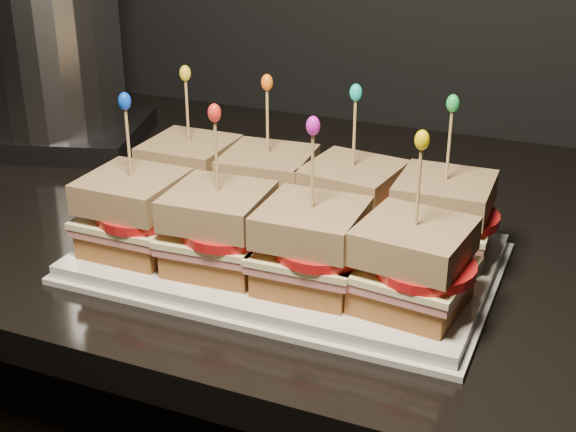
% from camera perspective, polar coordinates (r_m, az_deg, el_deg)
% --- Properties ---
extents(granite_slab, '(2.41, 0.70, 0.04)m').
position_cam_1_polar(granite_slab, '(0.98, -3.75, 0.54)').
color(granite_slab, black).
rests_on(granite_slab, cabinet).
extents(platter, '(0.39, 0.24, 0.02)m').
position_cam_1_polar(platter, '(0.80, -0.00, -2.99)').
color(platter, white).
rests_on(platter, granite_slab).
extents(platter_rim, '(0.41, 0.26, 0.01)m').
position_cam_1_polar(platter_rim, '(0.81, -0.00, -3.37)').
color(platter_rim, white).
rests_on(platter_rim, granite_slab).
extents(sandwich_0_bread_bot, '(0.09, 0.09, 0.02)m').
position_cam_1_polar(sandwich_0_bread_bot, '(0.90, -6.85, 1.35)').
color(sandwich_0_bread_bot, brown).
rests_on(sandwich_0_bread_bot, platter).
extents(sandwich_0_ham, '(0.10, 0.09, 0.01)m').
position_cam_1_polar(sandwich_0_ham, '(0.89, -6.90, 2.30)').
color(sandwich_0_ham, '#C46A61').
rests_on(sandwich_0_ham, sandwich_0_bread_bot).
extents(sandwich_0_cheese, '(0.10, 0.09, 0.01)m').
position_cam_1_polar(sandwich_0_cheese, '(0.89, -6.93, 2.71)').
color(sandwich_0_cheese, '#FFF4A8').
rests_on(sandwich_0_cheese, sandwich_0_ham).
extents(sandwich_0_tomato, '(0.09, 0.09, 0.01)m').
position_cam_1_polar(sandwich_0_tomato, '(0.87, -6.46, 2.93)').
color(sandwich_0_tomato, red).
rests_on(sandwich_0_tomato, sandwich_0_cheese).
extents(sandwich_0_bread_top, '(0.09, 0.09, 0.03)m').
position_cam_1_polar(sandwich_0_bread_top, '(0.88, -7.01, 4.35)').
color(sandwich_0_bread_top, '#522E0D').
rests_on(sandwich_0_bread_top, sandwich_0_tomato).
extents(sandwich_0_pick, '(0.00, 0.00, 0.09)m').
position_cam_1_polar(sandwich_0_pick, '(0.86, -7.16, 7.15)').
color(sandwich_0_pick, tan).
rests_on(sandwich_0_pick, sandwich_0_bread_top).
extents(sandwich_0_frill, '(0.01, 0.01, 0.02)m').
position_cam_1_polar(sandwich_0_frill, '(0.85, -7.32, 10.04)').
color(sandwich_0_frill, yellow).
rests_on(sandwich_0_frill, sandwich_0_pick).
extents(sandwich_1_bread_bot, '(0.09, 0.09, 0.02)m').
position_cam_1_polar(sandwich_1_bread_bot, '(0.86, -1.41, 0.40)').
color(sandwich_1_bread_bot, brown).
rests_on(sandwich_1_bread_bot, platter).
extents(sandwich_1_ham, '(0.10, 0.10, 0.01)m').
position_cam_1_polar(sandwich_1_ham, '(0.85, -1.42, 1.39)').
color(sandwich_1_ham, '#C46A61').
rests_on(sandwich_1_ham, sandwich_1_bread_bot).
extents(sandwich_1_cheese, '(0.10, 0.10, 0.01)m').
position_cam_1_polar(sandwich_1_cheese, '(0.85, -1.42, 1.82)').
color(sandwich_1_cheese, '#FFF4A8').
rests_on(sandwich_1_cheese, sandwich_1_ham).
extents(sandwich_1_tomato, '(0.09, 0.09, 0.01)m').
position_cam_1_polar(sandwich_1_tomato, '(0.84, -0.85, 2.03)').
color(sandwich_1_tomato, red).
rests_on(sandwich_1_tomato, sandwich_1_cheese).
extents(sandwich_1_bread_top, '(0.09, 0.09, 0.03)m').
position_cam_1_polar(sandwich_1_bread_top, '(0.84, -1.44, 3.52)').
color(sandwich_1_bread_top, '#522E0D').
rests_on(sandwich_1_bread_top, sandwich_1_tomato).
extents(sandwich_1_pick, '(0.00, 0.00, 0.09)m').
position_cam_1_polar(sandwich_1_pick, '(0.82, -1.47, 6.45)').
color(sandwich_1_pick, tan).
rests_on(sandwich_1_pick, sandwich_1_bread_top).
extents(sandwich_1_frill, '(0.01, 0.01, 0.02)m').
position_cam_1_polar(sandwich_1_frill, '(0.81, -1.51, 9.48)').
color(sandwich_1_frill, orange).
rests_on(sandwich_1_frill, sandwich_1_pick).
extents(sandwich_2_bread_bot, '(0.10, 0.10, 0.02)m').
position_cam_1_polar(sandwich_2_bread_bot, '(0.83, 4.51, -0.63)').
color(sandwich_2_bread_bot, brown).
rests_on(sandwich_2_bread_bot, platter).
extents(sandwich_2_ham, '(0.11, 0.10, 0.01)m').
position_cam_1_polar(sandwich_2_ham, '(0.82, 4.54, 0.38)').
color(sandwich_2_ham, '#C46A61').
rests_on(sandwich_2_ham, sandwich_2_bread_bot).
extents(sandwich_2_cheese, '(0.11, 0.10, 0.01)m').
position_cam_1_polar(sandwich_2_cheese, '(0.82, 4.56, 0.83)').
color(sandwich_2_cheese, '#FFF4A8').
rests_on(sandwich_2_cheese, sandwich_2_ham).
extents(sandwich_2_tomato, '(0.09, 0.09, 0.01)m').
position_cam_1_polar(sandwich_2_tomato, '(0.80, 5.24, 1.03)').
color(sandwich_2_tomato, red).
rests_on(sandwich_2_tomato, sandwich_2_cheese).
extents(sandwich_2_bread_top, '(0.10, 0.10, 0.03)m').
position_cam_1_polar(sandwich_2_bread_top, '(0.81, 4.62, 2.59)').
color(sandwich_2_bread_top, '#522E0D').
rests_on(sandwich_2_bread_top, sandwich_2_tomato).
extents(sandwich_2_pick, '(0.00, 0.00, 0.09)m').
position_cam_1_polar(sandwich_2_pick, '(0.79, 4.73, 5.61)').
color(sandwich_2_pick, tan).
rests_on(sandwich_2_pick, sandwich_2_bread_top).
extents(sandwich_2_frill, '(0.01, 0.01, 0.02)m').
position_cam_1_polar(sandwich_2_frill, '(0.78, 4.84, 8.76)').
color(sandwich_2_frill, '#12C9B9').
rests_on(sandwich_2_frill, sandwich_2_pick).
extents(sandwich_3_bread_bot, '(0.09, 0.09, 0.02)m').
position_cam_1_polar(sandwich_3_bread_bot, '(0.80, 10.81, -1.73)').
color(sandwich_3_bread_bot, brown).
rests_on(sandwich_3_bread_bot, platter).
extents(sandwich_3_ham, '(0.10, 0.09, 0.01)m').
position_cam_1_polar(sandwich_3_ham, '(0.80, 10.90, -0.70)').
color(sandwich_3_ham, '#C46A61').
rests_on(sandwich_3_ham, sandwich_3_bread_bot).
extents(sandwich_3_cheese, '(0.10, 0.10, 0.01)m').
position_cam_1_polar(sandwich_3_cheese, '(0.79, 10.94, -0.24)').
color(sandwich_3_cheese, '#FFF4A8').
rests_on(sandwich_3_cheese, sandwich_3_ham).
extents(sandwich_3_tomato, '(0.09, 0.09, 0.01)m').
position_cam_1_polar(sandwich_3_tomato, '(0.78, 11.73, -0.05)').
color(sandwich_3_tomato, red).
rests_on(sandwich_3_tomato, sandwich_3_cheese).
extents(sandwich_3_bread_top, '(0.09, 0.09, 0.03)m').
position_cam_1_polar(sandwich_3_bread_top, '(0.78, 11.09, 1.55)').
color(sandwich_3_bread_top, '#522E0D').
rests_on(sandwich_3_bread_top, sandwich_3_tomato).
extents(sandwich_3_pick, '(0.00, 0.00, 0.09)m').
position_cam_1_polar(sandwich_3_pick, '(0.77, 11.36, 4.65)').
color(sandwich_3_pick, tan).
rests_on(sandwich_3_pick, sandwich_3_bread_top).
extents(sandwich_3_frill, '(0.01, 0.01, 0.02)m').
position_cam_1_polar(sandwich_3_frill, '(0.75, 11.64, 7.86)').
color(sandwich_3_frill, green).
rests_on(sandwich_3_frill, sandwich_3_pick).
extents(sandwich_4_bread_bot, '(0.09, 0.09, 0.02)m').
position_cam_1_polar(sandwich_4_bread_bot, '(0.81, -10.72, -1.51)').
color(sandwich_4_bread_bot, brown).
rests_on(sandwich_4_bread_bot, platter).
extents(sandwich_4_ham, '(0.10, 0.09, 0.01)m').
position_cam_1_polar(sandwich_4_ham, '(0.80, -10.81, -0.48)').
color(sandwich_4_ham, '#C46A61').
rests_on(sandwich_4_ham, sandwich_4_bread_bot).
extents(sandwich_4_cheese, '(0.10, 0.09, 0.01)m').
position_cam_1_polar(sandwich_4_cheese, '(0.80, -10.85, -0.03)').
color(sandwich_4_cheese, '#FFF4A8').
rests_on(sandwich_4_cheese, sandwich_4_ham).
extents(sandwich_4_tomato, '(0.09, 0.09, 0.01)m').
position_cam_1_polar(sandwich_4_tomato, '(0.79, -10.40, 0.16)').
color(sandwich_4_tomato, red).
rests_on(sandwich_4_tomato, sandwich_4_cheese).
extents(sandwich_4_bread_top, '(0.09, 0.09, 0.03)m').
position_cam_1_polar(sandwich_4_bread_top, '(0.79, -11.00, 1.75)').
color(sandwich_4_bread_top, '#522E0D').
rests_on(sandwich_4_bread_top, sandwich_4_tomato).
extents(sandwich_4_pick, '(0.00, 0.00, 0.09)m').
position_cam_1_polar(sandwich_4_pick, '(0.77, -11.26, 4.82)').
color(sandwich_4_pick, tan).
rests_on(sandwich_4_pick, sandwich_4_bread_top).
extents(sandwich_4_frill, '(0.01, 0.01, 0.02)m').
position_cam_1_polar(sandwich_4_frill, '(0.76, -11.54, 8.01)').
color(sandwich_4_frill, blue).
rests_on(sandwich_4_frill, sandwich_4_pick).
extents(sandwich_5_bread_bot, '(0.09, 0.09, 0.02)m').
position_cam_1_polar(sandwich_5_bread_bot, '(0.77, -4.86, -2.73)').
color(sandwich_5_bread_bot, brown).
rests_on(sandwich_5_bread_bot, platter).
extents(sandwich_5_ham, '(0.10, 0.10, 0.01)m').
position_cam_1_polar(sandwich_5_ham, '(0.76, -4.90, -1.65)').
color(sandwich_5_ham, '#C46A61').
rests_on(sandwich_5_ham, sandwich_5_bread_bot).
extents(sandwich_5_cheese, '(0.10, 0.10, 0.01)m').
position_cam_1_polar(sandwich_5_cheese, '(0.76, -4.92, -1.18)').
color(sandwich_5_cheese, '#FFF4A8').
rests_on(sandwich_5_cheese, sandwich_5_ham).
extents(sandwich_5_tomato, '(0.09, 0.09, 0.01)m').
position_cam_1_polar(sandwich_5_tomato, '(0.74, -4.34, -1.00)').
color(sandwich_5_tomato, red).
rests_on(sandwich_5_tomato, sandwich_5_cheese).
extents(sandwich_5_bread_top, '(0.09, 0.09, 0.03)m').
position_cam_1_polar(sandwich_5_bread_top, '(0.75, -4.99, 0.69)').
color(sandwich_5_bread_top, '#522E0D').
rests_on(sandwich_5_bread_top, sandwich_5_tomato).
extents(sandwich_5_pick, '(0.00, 0.00, 0.09)m').
position_cam_1_polar(sandwich_5_pick, '(0.73, -5.12, 3.93)').
color(sandwich_5_pick, tan).
rests_on(sandwich_5_pick, sandwich_5_bread_top).
extents(sandwich_5_frill, '(0.01, 0.01, 0.02)m').
position_cam_1_polar(sandwich_5_frill, '(0.71, -5.26, 7.32)').
color(sandwich_5_frill, red).
rests_on(sandwich_5_frill, sandwich_5_pick).
extents(sandwich_6_bread_bot, '(0.09, 0.09, 0.02)m').
position_cam_1_polar(sandwich_6_bread_bot, '(0.73, 1.65, -4.04)').
color(sandwich_6_bread_bot, brown).
rests_on(sandwich_6_bread_bot, platter).
extents(sandwich_6_ham, '(0.10, 0.09, 0.01)m').
position_cam_1_polar(sandwich_6_ham, '(0.72, 1.67, -2.93)').
color(sandwich_6_ham, '#C46A61').
rests_on(sandwich_6_ham, sandwich_6_bread_bot).
extents(sandwich_6_cheese, '(0.10, 0.10, 0.01)m').
position_cam_1_polar(sandwich_6_cheese, '(0.72, 1.67, -2.44)').
color(sandwich_6_cheese, '#FFF4A8').
rests_on(sandwich_6_cheese, sandwich_6_ham).
extents(sandwich_6_tomato, '(0.09, 0.09, 0.01)m').
position_cam_1_polar(sandwich_6_tomato, '(0.71, 2.40, -2.27)').
color(sandwich_6_tomato, red).
rests_on(sandwich_6_tomato, sandwich_6_cheese).
extents(sandwich_6_bread_top, '(0.09, 0.09, 0.03)m').
position_cam_1_polar(sandwich_6_bread_top, '(0.71, 1.70, -0.49)').
color(sandwich_6_bread_top, '#522E0D').
rests_on(sandwich_6_bread_top, sandwich_6_tomato).
extents(sandwich_6_pick, '(0.00, 0.00, 0.09)m').
position_cam_1_polar(sandwich_6_pick, '(0.69, 1.75, 2.89)').
color(sandwich_6_pick, tan).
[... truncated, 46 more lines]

